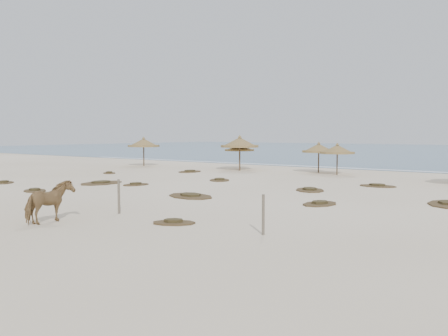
{
  "coord_description": "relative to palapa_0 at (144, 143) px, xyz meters",
  "views": [
    {
      "loc": [
        17.49,
        -15.85,
        3.12
      ],
      "look_at": [
        1.51,
        5.0,
        1.29
      ],
      "focal_mm": 40.0,
      "sensor_mm": 36.0,
      "label": 1
    }
  ],
  "objects": [
    {
      "name": "scrub_8",
      "position": [
        4.32,
        -7.75,
        -2.12
      ],
      "size": [
        1.75,
        1.64,
        0.16
      ],
      "rotation": [
        0.0,
        0.0,
        2.51
      ],
      "color": "#4C3921",
      "rests_on": "ground"
    },
    {
      "name": "palapa_0",
      "position": [
        0.0,
        0.0,
        0.0
      ],
      "size": [
        3.27,
        3.27,
        2.8
      ],
      "rotation": [
        0.0,
        0.0,
        0.1
      ],
      "color": "brown",
      "rests_on": "ground"
    },
    {
      "name": "scrub_4",
      "position": [
        25.03,
        -13.19,
        -2.12
      ],
      "size": [
        1.4,
        2.04,
        0.16
      ],
      "rotation": [
        0.0,
        0.0,
        1.5
      ],
      "color": "#4C3921",
      "rests_on": "ground"
    },
    {
      "name": "scrub_9",
      "position": [
        18.75,
        -14.61,
        -2.12
      ],
      "size": [
        3.22,
        2.58,
        0.16
      ],
      "rotation": [
        0.0,
        0.0,
        2.84
      ],
      "color": "#4C3921",
      "rests_on": "ground"
    },
    {
      "name": "palapa_4",
      "position": [
        18.86,
        1.96,
        -0.3
      ],
      "size": [
        3.19,
        3.19,
        2.42
      ],
      "rotation": [
        0.0,
        0.0,
        -0.27
      ],
      "color": "brown",
      "rests_on": "ground"
    },
    {
      "name": "fence_post_near",
      "position": [
        19.94,
        -20.18,
        -1.5
      ],
      "size": [
        0.12,
        0.12,
        1.34
      ],
      "primitive_type": "cylinder",
      "rotation": [
        0.0,
        0.0,
        0.25
      ],
      "color": "brown",
      "rests_on": "ground"
    },
    {
      "name": "horse",
      "position": [
        19.59,
        -22.99,
        -1.44
      ],
      "size": [
        0.99,
        1.82,
        1.47
      ],
      "primitive_type": "imported",
      "rotation": [
        0.0,
        0.0,
        3.26
      ],
      "color": "brown",
      "rests_on": "ground"
    },
    {
      "name": "scrub_2",
      "position": [
        12.5,
        -12.48,
        -2.12
      ],
      "size": [
        1.29,
        1.85,
        0.16
      ],
      "rotation": [
        0.0,
        0.0,
        1.48
      ],
      "color": "#4C3921",
      "rests_on": "ground"
    },
    {
      "name": "palapa_1",
      "position": [
        9.52,
        2.37,
        -0.29
      ],
      "size": [
        3.39,
        3.39,
        2.42
      ],
      "rotation": [
        0.0,
        0.0,
        -0.4
      ],
      "color": "brown",
      "rests_on": "ground"
    },
    {
      "name": "palapa_3",
      "position": [
        16.86,
        2.87,
        -0.26
      ],
      "size": [
        3.34,
        3.34,
        2.46
      ],
      "rotation": [
        0.0,
        0.0,
        -0.33
      ],
      "color": "brown",
      "rests_on": "ground"
    },
    {
      "name": "scrub_12",
      "position": [
        23.12,
        -20.46,
        -2.12
      ],
      "size": [
        1.81,
        1.63,
        0.16
      ],
      "rotation": [
        0.0,
        0.0,
        0.55
      ],
      "color": "#4C3921",
      "rests_on": "ground"
    },
    {
      "name": "scrub_3",
      "position": [
        22.17,
        -8.69,
        -2.12
      ],
      "size": [
        2.56,
        2.75,
        0.16
      ],
      "rotation": [
        0.0,
        0.0,
        2.19
      ],
      "color": "#4C3921",
      "rests_on": "ground"
    },
    {
      "name": "fence_post_far",
      "position": [
        26.61,
        -20.17,
        -1.55
      ],
      "size": [
        0.11,
        0.11,
        1.25
      ],
      "primitive_type": "cylinder",
      "rotation": [
        0.0,
        0.0,
        -0.18
      ],
      "color": "brown",
      "rests_on": "ground"
    },
    {
      "name": "palapa_2",
      "position": [
        10.64,
        0.83,
        0.14
      ],
      "size": [
        4.08,
        4.08,
        2.98
      ],
      "rotation": [
        0.0,
        0.0,
        -0.35
      ],
      "color": "brown",
      "rests_on": "ground"
    },
    {
      "name": "ground",
      "position": [
        17.39,
        -17.09,
        -2.17
      ],
      "size": [
        160.0,
        160.0,
        0.0
      ],
      "primitive_type": "plane",
      "color": "beige",
      "rests_on": "ground"
    },
    {
      "name": "scrub_13",
      "position": [
        14.73,
        -7.14,
        -2.12
      ],
      "size": [
        2.27,
        2.43,
        0.16
      ],
      "rotation": [
        0.0,
        0.0,
        2.2
      ],
      "color": "#4C3921",
      "rests_on": "ground"
    },
    {
      "name": "scrub_11",
      "position": [
        10.55,
        -17.97,
        -2.12
      ],
      "size": [
        2.09,
        1.83,
        0.16
      ],
      "rotation": [
        0.0,
        0.0,
        2.66
      ],
      "color": "#4C3921",
      "rests_on": "ground"
    },
    {
      "name": "scrub_7",
      "position": [
        24.34,
        -4.37,
        -2.12
      ],
      "size": [
        2.19,
        1.43,
        0.16
      ],
      "rotation": [
        0.0,
        0.0,
        0.01
      ],
      "color": "#4C3921",
      "rests_on": "ground"
    },
    {
      "name": "foam_line",
      "position": [
        17.39,
        8.91,
        -2.17
      ],
      "size": [
        70.0,
        0.6,
        0.01
      ],
      "primitive_type": "cube",
      "color": "white",
      "rests_on": "ground"
    },
    {
      "name": "scrub_6",
      "position": [
        8.34,
        -2.84,
        -2.12
      ],
      "size": [
        1.97,
        2.66,
        0.16
      ],
      "rotation": [
        0.0,
        0.0,
        1.74
      ],
      "color": "#4C3921",
      "rests_on": "ground"
    },
    {
      "name": "scrub_1",
      "position": [
        10.09,
        -13.14,
        -2.12
      ],
      "size": [
        2.36,
        3.27,
        0.16
      ],
      "rotation": [
        0.0,
        0.0,
        1.7
      ],
      "color": "#4C3921",
      "rests_on": "ground"
    },
    {
      "name": "scrub_0",
      "position": [
        5.05,
        -16.71,
        -2.12
      ],
      "size": [
        2.09,
        2.05,
        0.16
      ],
      "rotation": [
        0.0,
        0.0,
        2.4
      ],
      "color": "#4C3921",
      "rests_on": "ground"
    }
  ]
}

